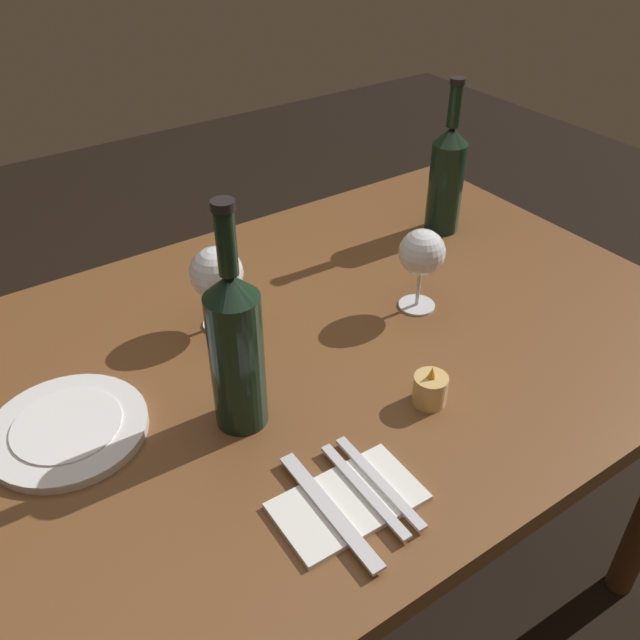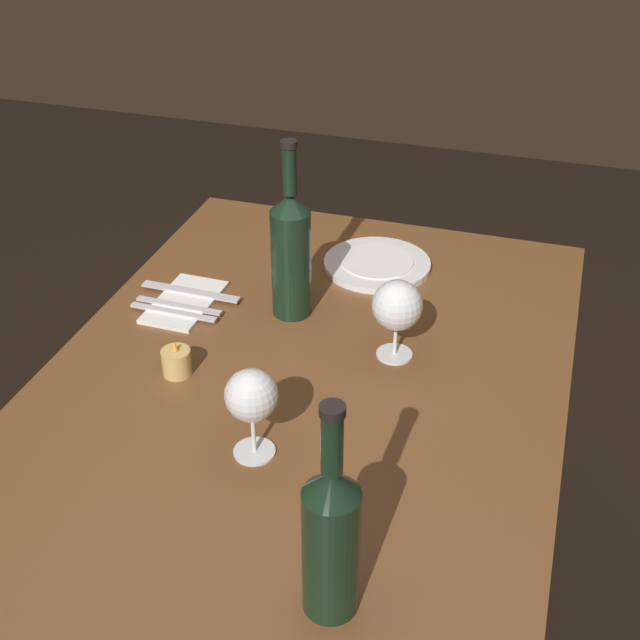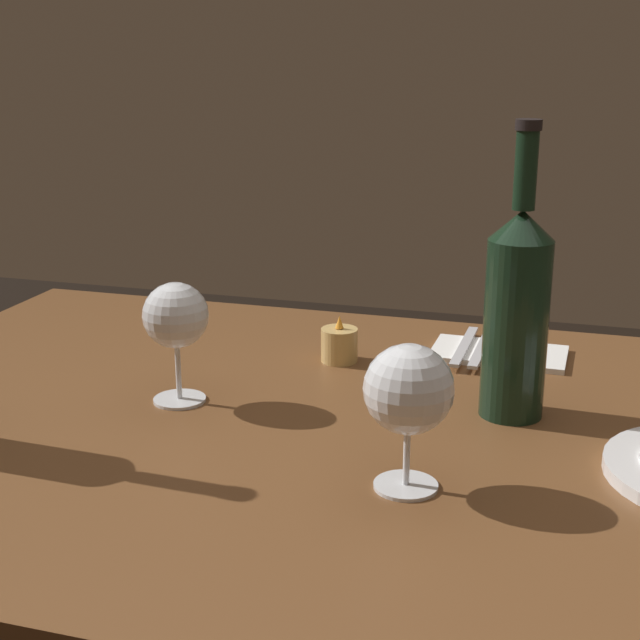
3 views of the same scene
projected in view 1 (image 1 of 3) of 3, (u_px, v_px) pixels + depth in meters
name	position (u px, v px, depth m)	size (l,w,h in m)	color
ground_plane	(325.00, 589.00, 1.58)	(6.00, 6.00, 0.00)	black
dining_table	(327.00, 379.00, 1.20)	(1.30, 0.90, 0.74)	brown
wine_glass_left	(217.00, 275.00, 1.12)	(0.09, 0.09, 0.15)	white
wine_glass_right	(422.00, 254.00, 1.16)	(0.08, 0.08, 0.15)	white
wine_bottle	(447.00, 176.00, 1.40)	(0.07, 0.07, 0.32)	black
wine_bottle_second	(236.00, 347.00, 0.92)	(0.08, 0.08, 0.35)	black
votive_candle	(430.00, 390.00, 1.01)	(0.05, 0.05, 0.07)	#DBB266
dinner_plate	(68.00, 429.00, 0.97)	(0.23, 0.23, 0.02)	white
folded_napkin	(348.00, 502.00, 0.87)	(0.19, 0.11, 0.01)	white
fork_inner	(364.00, 490.00, 0.87)	(0.02, 0.18, 0.00)	silver
fork_outer	(379.00, 481.00, 0.88)	(0.02, 0.18, 0.00)	silver
table_knife	(329.00, 509.00, 0.85)	(0.02, 0.21, 0.00)	silver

